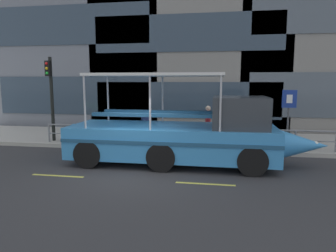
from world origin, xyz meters
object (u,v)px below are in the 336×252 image
pedestrian_near_bow (257,124)px  pedestrian_mid_right (145,122)px  parking_sign (289,109)px  pedestrian_mid_left (208,120)px  duck_tour_boat (186,135)px  traffic_light_pole (51,91)px

pedestrian_near_bow → pedestrian_mid_right: bearing=173.7°
pedestrian_near_bow → parking_sign: bearing=-7.1°
pedestrian_mid_left → parking_sign: bearing=-11.2°
parking_sign → duck_tour_boat: bearing=-147.2°
traffic_light_pole → duck_tour_boat: bearing=-19.9°
traffic_light_pole → parking_sign: (10.93, 0.18, -0.73)m
traffic_light_pole → duck_tour_boat: traffic_light_pole is taller
pedestrian_near_bow → pedestrian_mid_left: 2.26m
duck_tour_boat → pedestrian_mid_right: bearing=125.3°
pedestrian_mid_left → pedestrian_mid_right: pedestrian_mid_left is taller
traffic_light_pole → pedestrian_mid_left: size_ratio=2.30×
pedestrian_near_bow → pedestrian_mid_left: size_ratio=0.97×
parking_sign → pedestrian_mid_right: (-6.51, 0.73, -0.80)m
duck_tour_boat → pedestrian_mid_left: 3.40m
pedestrian_mid_left → duck_tour_boat: bearing=-101.0°
parking_sign → pedestrian_mid_left: size_ratio=1.44×
pedestrian_near_bow → pedestrian_mid_left: (-2.19, 0.53, 0.04)m
traffic_light_pole → parking_sign: bearing=0.9°
traffic_light_pole → pedestrian_mid_right: (4.42, 0.91, -1.53)m
traffic_light_pole → duck_tour_boat: (6.82, -2.47, -1.54)m
parking_sign → duck_tour_boat: 4.96m
duck_tour_boat → pedestrian_mid_left: duck_tour_boat is taller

